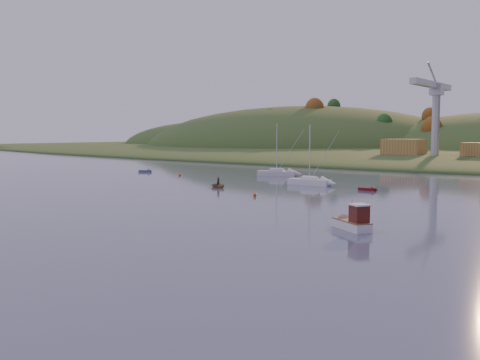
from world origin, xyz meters
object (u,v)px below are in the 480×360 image
Objects in this scene: fishing_boat at (350,221)px; grey_dinghy at (147,171)px; sailboat_far at (309,181)px; red_tender at (371,189)px; sailboat_near at (277,173)px; canoe at (218,185)px.

grey_dinghy is (-69.98, 37.68, -0.52)m from fishing_boat.
sailboat_far is 3.13× the size of grey_dinghy.
sailboat_near is at bearing 155.49° from red_tender.
grey_dinghy is at bearing 176.14° from sailboat_near.
red_tender is (12.33, -2.03, -0.47)m from sailboat_far.
grey_dinghy is at bearing 178.00° from red_tender.
grey_dinghy is (-45.13, 3.29, -0.45)m from sailboat_far.
sailboat_far is (-24.85, 34.39, -0.07)m from fishing_boat.
canoe is (-9.65, -13.08, -0.31)m from sailboat_far.
sailboat_far is 16.26m from canoe.
canoe is (5.80, -25.69, -0.34)m from sailboat_near.
sailboat_near reaches higher than grey_dinghy.
fishing_boat is at bearing -70.69° from sailboat_near.
sailboat_far reaches higher than canoe.
canoe is at bearing 0.68° from fishing_boat.
sailboat_near reaches higher than fishing_boat.
sailboat_far is (15.45, -12.61, -0.03)m from sailboat_near.
red_tender is 0.96× the size of grey_dinghy.
sailboat_far is at bearing -60.53° from sailboat_near.
fishing_boat is at bearing -56.12° from sailboat_far.
sailboat_near is 19.94m from sailboat_far.
fishing_boat reaches higher than red_tender.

